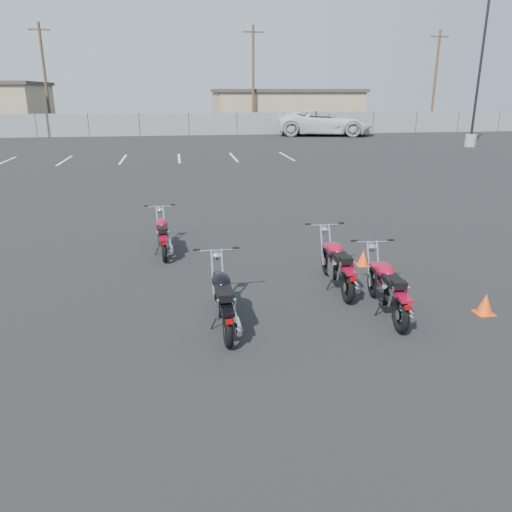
{
  "coord_description": "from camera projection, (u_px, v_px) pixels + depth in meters",
  "views": [
    {
      "loc": [
        -1.14,
        -7.87,
        3.49
      ],
      "look_at": [
        0.2,
        0.6,
        0.65
      ],
      "focal_mm": 35.0,
      "sensor_mm": 36.0,
      "label": 1
    }
  ],
  "objects": [
    {
      "name": "parking_line_stripes",
      "position": [
        151.0,
        159.0,
        27.03
      ],
      "size": [
        15.12,
        4.0,
        0.01
      ],
      "color": "silver",
      "rests_on": "ground"
    },
    {
      "name": "utility_pole_d",
      "position": [
        435.0,
        78.0,
        48.23
      ],
      "size": [
        1.8,
        0.24,
        9.0
      ],
      "color": "#453020",
      "rests_on": "ground"
    },
    {
      "name": "training_cone_far",
      "position": [
        485.0,
        304.0,
        8.18
      ],
      "size": [
        0.29,
        0.29,
        0.35
      ],
      "color": "#FF4D0D",
      "rests_on": "ground"
    },
    {
      "name": "chainlink_fence",
      "position": [
        189.0,
        124.0,
        41.18
      ],
      "size": [
        80.06,
        0.06,
        1.8
      ],
      "color": "slate",
      "rests_on": "ground"
    },
    {
      "name": "utility_pole_c",
      "position": [
        253.0,
        77.0,
        44.63
      ],
      "size": [
        1.8,
        0.24,
        9.0
      ],
      "color": "#453020",
      "rests_on": "ground"
    },
    {
      "name": "motorcycle_rear_red",
      "position": [
        388.0,
        288.0,
        8.11
      ],
      "size": [
        0.78,
        2.02,
        0.99
      ],
      "color": "black",
      "rests_on": "ground"
    },
    {
      "name": "utility_pole_b",
      "position": [
        45.0,
        77.0,
        42.91
      ],
      "size": [
        1.8,
        0.24,
        9.0
      ],
      "color": "#453020",
      "rests_on": "ground"
    },
    {
      "name": "training_cone_near",
      "position": [
        363.0,
        258.0,
        10.46
      ],
      "size": [
        0.27,
        0.27,
        0.33
      ],
      "color": "#FF4D0D",
      "rests_on": "ground"
    },
    {
      "name": "white_van",
      "position": [
        325.0,
        114.0,
        40.73
      ],
      "size": [
        5.63,
        9.51,
        3.38
      ],
      "primitive_type": "imported",
      "rotation": [
        0.0,
        0.0,
        1.32
      ],
      "color": "silver",
      "rests_on": "ground"
    },
    {
      "name": "motorcycle_third_red",
      "position": [
        338.0,
        265.0,
        9.17
      ],
      "size": [
        0.79,
        2.05,
        1.0
      ],
      "color": "black",
      "rests_on": "ground"
    },
    {
      "name": "motorcycle_second_black",
      "position": [
        223.0,
        299.0,
        7.66
      ],
      "size": [
        0.78,
        2.01,
        0.98
      ],
      "color": "black",
      "rests_on": "ground"
    },
    {
      "name": "light_pole_east",
      "position": [
        476.0,
        100.0,
        32.07
      ],
      "size": [
        0.8,
        0.7,
        11.13
      ],
      "color": "gray",
      "rests_on": "ground"
    },
    {
      "name": "motorcycle_front_red",
      "position": [
        163.0,
        235.0,
        11.17
      ],
      "size": [
        0.73,
        1.9,
        0.93
      ],
      "color": "black",
      "rests_on": "ground"
    },
    {
      "name": "ground",
      "position": [
        250.0,
        303.0,
        8.65
      ],
      "size": [
        120.0,
        120.0,
        0.0
      ],
      "primitive_type": "plane",
      "color": "black",
      "rests_on": "ground"
    },
    {
      "name": "tan_building_east",
      "position": [
        285.0,
        108.0,
        50.8
      ],
      "size": [
        14.4,
        9.4,
        3.7
      ],
      "color": "tan",
      "rests_on": "ground"
    }
  ]
}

